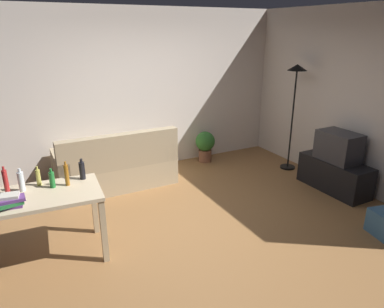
# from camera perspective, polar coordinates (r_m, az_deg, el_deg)

# --- Properties ---
(ground_plane) EXTENTS (5.20, 4.40, 0.02)m
(ground_plane) POSITION_cam_1_polar(r_m,az_deg,el_deg) (4.65, 1.80, -10.91)
(ground_plane) COLOR olive
(wall_rear) EXTENTS (5.20, 0.10, 2.70)m
(wall_rear) POSITION_cam_1_polar(r_m,az_deg,el_deg) (6.10, -8.40, 9.98)
(wall_rear) COLOR silver
(wall_rear) RESTS_ON ground_plane
(wall_right) EXTENTS (0.10, 4.40, 2.70)m
(wall_right) POSITION_cam_1_polar(r_m,az_deg,el_deg) (5.84, 25.02, 7.94)
(wall_right) COLOR beige
(wall_right) RESTS_ON ground_plane
(couch) EXTENTS (1.79, 0.84, 0.92)m
(couch) POSITION_cam_1_polar(r_m,az_deg,el_deg) (5.62, -12.12, -2.16)
(couch) COLOR tan
(couch) RESTS_ON ground_plane
(tv_stand) EXTENTS (0.44, 1.10, 0.48)m
(tv_stand) POSITION_cam_1_polar(r_m,az_deg,el_deg) (5.82, 22.06, -3.18)
(tv_stand) COLOR black
(tv_stand) RESTS_ON ground_plane
(tv) EXTENTS (0.41, 0.60, 0.44)m
(tv) POSITION_cam_1_polar(r_m,az_deg,el_deg) (5.67, 22.67, 1.13)
(tv) COLOR #2D2D33
(tv) RESTS_ON tv_stand
(torchiere_lamp) EXTENTS (0.32, 0.32, 1.81)m
(torchiere_lamp) POSITION_cam_1_polar(r_m,az_deg,el_deg) (6.17, 16.38, 10.11)
(torchiere_lamp) COLOR black
(torchiere_lamp) RESTS_ON ground_plane
(desk) EXTENTS (1.25, 0.79, 0.76)m
(desk) POSITION_cam_1_polar(r_m,az_deg,el_deg) (3.98, -23.24, -7.41)
(desk) COLOR #C6B28E
(desk) RESTS_ON ground_plane
(potted_plant) EXTENTS (0.36, 0.36, 0.57)m
(potted_plant) POSITION_cam_1_polar(r_m,az_deg,el_deg) (6.53, 2.14, 1.58)
(potted_plant) COLOR brown
(potted_plant) RESTS_ON ground_plane
(bottle_red) EXTENTS (0.05, 0.05, 0.30)m
(bottle_red) POSITION_cam_1_polar(r_m,az_deg,el_deg) (4.04, -27.94, -3.98)
(bottle_red) COLOR #AD2323
(bottle_red) RESTS_ON desk
(bottle_clear) EXTENTS (0.06, 0.06, 0.25)m
(bottle_clear) POSITION_cam_1_polar(r_m,az_deg,el_deg) (4.05, -25.95, -3.98)
(bottle_clear) COLOR silver
(bottle_clear) RESTS_ON desk
(bottle_squat) EXTENTS (0.05, 0.05, 0.22)m
(bottle_squat) POSITION_cam_1_polar(r_m,az_deg,el_deg) (4.12, -23.64, -3.46)
(bottle_squat) COLOR #BCB24C
(bottle_squat) RESTS_ON desk
(bottle_green) EXTENTS (0.06, 0.06, 0.21)m
(bottle_green) POSITION_cam_1_polar(r_m,az_deg,el_deg) (4.01, -21.74, -3.85)
(bottle_green) COLOR #1E722D
(bottle_green) RESTS_ON desk
(bottle_amber) EXTENTS (0.05, 0.05, 0.27)m
(bottle_amber) POSITION_cam_1_polar(r_m,az_deg,el_deg) (3.99, -19.65, -3.19)
(bottle_amber) COLOR #9E6019
(bottle_amber) RESTS_ON desk
(bottle_dark) EXTENTS (0.06, 0.06, 0.24)m
(bottle_dark) POSITION_cam_1_polar(r_m,az_deg,el_deg) (4.11, -17.38, -2.53)
(bottle_dark) COLOR black
(bottle_dark) RESTS_ON desk
(book_stack) EXTENTS (0.27, 0.19, 0.12)m
(book_stack) POSITION_cam_1_polar(r_m,az_deg,el_deg) (3.76, -27.37, -6.82)
(book_stack) COLOR #593372
(book_stack) RESTS_ON desk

